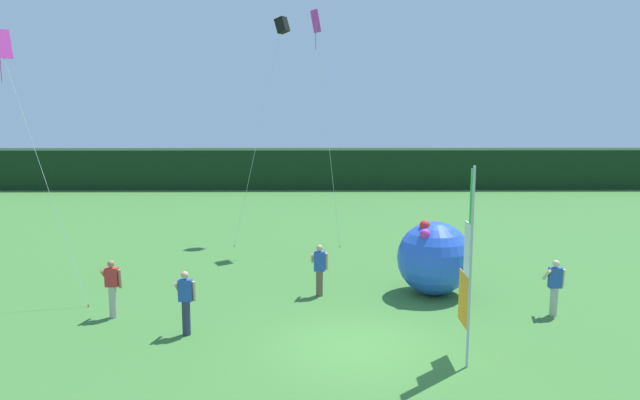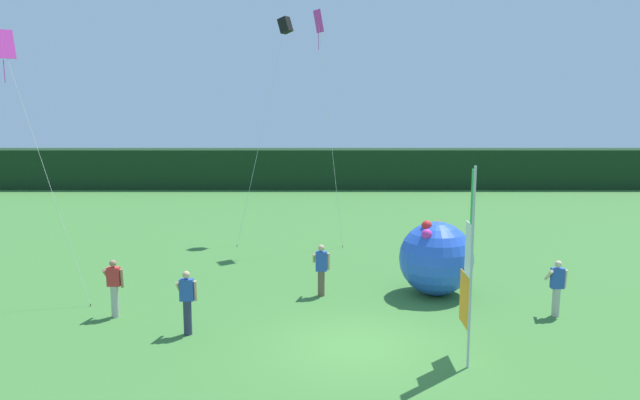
{
  "view_description": "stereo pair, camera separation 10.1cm",
  "coord_description": "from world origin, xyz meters",
  "px_view_note": "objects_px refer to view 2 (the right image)",
  "views": [
    {
      "loc": [
        -1.08,
        -14.8,
        6.15
      ],
      "look_at": [
        -0.94,
        2.13,
        3.44
      ],
      "focal_mm": 34.43,
      "sensor_mm": 36.0,
      "label": 1
    },
    {
      "loc": [
        -0.98,
        -14.8,
        6.15
      ],
      "look_at": [
        -0.94,
        2.13,
        3.44
      ],
      "focal_mm": 34.43,
      "sensor_mm": 36.0,
      "label": 2
    }
  ],
  "objects_px": {
    "person_near_banner": "(555,286)",
    "kite_black_box_2": "(283,26)",
    "banner_flag": "(467,270)",
    "kite_magenta_diamond_1": "(318,34)",
    "person_mid_field": "(186,301)",
    "person_far_left": "(113,287)",
    "person_far_right": "(320,269)",
    "inflatable_balloon": "(435,258)",
    "kite_magenta_diamond_0": "(4,56)"
  },
  "relations": [
    {
      "from": "person_mid_field",
      "to": "person_far_right",
      "type": "distance_m",
      "value": 4.88
    },
    {
      "from": "person_far_left",
      "to": "kite_magenta_diamond_1",
      "type": "distance_m",
      "value": 13.7
    },
    {
      "from": "inflatable_balloon",
      "to": "banner_flag",
      "type": "bearing_deg",
      "value": -92.92
    },
    {
      "from": "banner_flag",
      "to": "person_far_right",
      "type": "relative_size",
      "value": 2.83
    },
    {
      "from": "person_mid_field",
      "to": "banner_flag",
      "type": "bearing_deg",
      "value": -14.32
    },
    {
      "from": "person_near_banner",
      "to": "person_mid_field",
      "type": "distance_m",
      "value": 10.48
    },
    {
      "from": "banner_flag",
      "to": "person_far_right",
      "type": "bearing_deg",
      "value": 123.83
    },
    {
      "from": "inflatable_balloon",
      "to": "kite_magenta_diamond_1",
      "type": "xyz_separation_m",
      "value": [
        -3.74,
        7.25,
        7.76
      ]
    },
    {
      "from": "banner_flag",
      "to": "person_far_left",
      "type": "height_order",
      "value": "banner_flag"
    },
    {
      "from": "inflatable_balloon",
      "to": "kite_black_box_2",
      "type": "xyz_separation_m",
      "value": [
        -5.32,
        9.5,
        8.33
      ]
    },
    {
      "from": "inflatable_balloon",
      "to": "kite_black_box_2",
      "type": "distance_m",
      "value": 13.71
    },
    {
      "from": "person_mid_field",
      "to": "kite_magenta_diamond_1",
      "type": "distance_m",
      "value": 13.85
    },
    {
      "from": "person_near_banner",
      "to": "inflatable_balloon",
      "type": "height_order",
      "value": "inflatable_balloon"
    },
    {
      "from": "kite_black_box_2",
      "to": "person_near_banner",
      "type": "bearing_deg",
      "value": -53.87
    },
    {
      "from": "person_near_banner",
      "to": "kite_magenta_diamond_1",
      "type": "relative_size",
      "value": 0.17
    },
    {
      "from": "banner_flag",
      "to": "kite_black_box_2",
      "type": "distance_m",
      "value": 17.21
    },
    {
      "from": "person_far_left",
      "to": "kite_black_box_2",
      "type": "distance_m",
      "value": 15.11
    },
    {
      "from": "kite_magenta_diamond_0",
      "to": "kite_magenta_diamond_1",
      "type": "distance_m",
      "value": 12.04
    },
    {
      "from": "banner_flag",
      "to": "person_near_banner",
      "type": "distance_m",
      "value": 4.87
    },
    {
      "from": "kite_magenta_diamond_0",
      "to": "person_near_banner",
      "type": "bearing_deg",
      "value": -7.79
    },
    {
      "from": "person_far_right",
      "to": "kite_magenta_diamond_1",
      "type": "xyz_separation_m",
      "value": [
        -0.05,
        7.41,
        8.06
      ]
    },
    {
      "from": "person_mid_field",
      "to": "inflatable_balloon",
      "type": "xyz_separation_m",
      "value": [
        7.26,
        3.48,
        0.26
      ]
    },
    {
      "from": "person_far_left",
      "to": "person_far_right",
      "type": "relative_size",
      "value": 1.01
    },
    {
      "from": "banner_flag",
      "to": "person_mid_field",
      "type": "distance_m",
      "value": 7.34
    },
    {
      "from": "person_near_banner",
      "to": "kite_magenta_diamond_0",
      "type": "bearing_deg",
      "value": 172.21
    },
    {
      "from": "banner_flag",
      "to": "kite_black_box_2",
      "type": "height_order",
      "value": "kite_black_box_2"
    },
    {
      "from": "banner_flag",
      "to": "person_far_left",
      "type": "relative_size",
      "value": 2.8
    },
    {
      "from": "person_far_left",
      "to": "person_far_right",
      "type": "xyz_separation_m",
      "value": [
        5.96,
        1.96,
        -0.01
      ]
    },
    {
      "from": "person_near_banner",
      "to": "person_mid_field",
      "type": "relative_size",
      "value": 0.95
    },
    {
      "from": "person_mid_field",
      "to": "inflatable_balloon",
      "type": "bearing_deg",
      "value": 25.59
    },
    {
      "from": "person_near_banner",
      "to": "person_far_right",
      "type": "distance_m",
      "value": 7.06
    },
    {
      "from": "banner_flag",
      "to": "kite_magenta_diamond_0",
      "type": "bearing_deg",
      "value": 157.37
    },
    {
      "from": "kite_magenta_diamond_0",
      "to": "kite_black_box_2",
      "type": "bearing_deg",
      "value": 48.96
    },
    {
      "from": "person_far_right",
      "to": "inflatable_balloon",
      "type": "relative_size",
      "value": 0.68
    },
    {
      "from": "kite_magenta_diamond_1",
      "to": "person_mid_field",
      "type": "bearing_deg",
      "value": -108.2
    },
    {
      "from": "person_far_left",
      "to": "inflatable_balloon",
      "type": "relative_size",
      "value": 0.69
    },
    {
      "from": "banner_flag",
      "to": "person_near_banner",
      "type": "relative_size",
      "value": 2.87
    },
    {
      "from": "person_far_left",
      "to": "kite_black_box_2",
      "type": "height_order",
      "value": "kite_black_box_2"
    },
    {
      "from": "person_mid_field",
      "to": "person_far_right",
      "type": "bearing_deg",
      "value": 42.88
    },
    {
      "from": "person_near_banner",
      "to": "kite_black_box_2",
      "type": "distance_m",
      "value": 16.72
    },
    {
      "from": "person_far_right",
      "to": "kite_magenta_diamond_1",
      "type": "distance_m",
      "value": 10.95
    },
    {
      "from": "person_far_left",
      "to": "kite_magenta_diamond_1",
      "type": "xyz_separation_m",
      "value": [
        5.92,
        9.37,
        8.05
      ]
    },
    {
      "from": "person_far_right",
      "to": "inflatable_balloon",
      "type": "distance_m",
      "value": 3.71
    },
    {
      "from": "person_far_right",
      "to": "kite_magenta_diamond_0",
      "type": "xyz_separation_m",
      "value": [
        -9.72,
        0.37,
        6.65
      ]
    },
    {
      "from": "banner_flag",
      "to": "kite_black_box_2",
      "type": "relative_size",
      "value": 0.48
    },
    {
      "from": "kite_black_box_2",
      "to": "inflatable_balloon",
      "type": "bearing_deg",
      "value": -60.77
    },
    {
      "from": "person_near_banner",
      "to": "kite_magenta_diamond_1",
      "type": "height_order",
      "value": "kite_magenta_diamond_1"
    },
    {
      "from": "person_near_banner",
      "to": "person_mid_field",
      "type": "bearing_deg",
      "value": -172.16
    },
    {
      "from": "person_far_right",
      "to": "kite_magenta_diamond_0",
      "type": "distance_m",
      "value": 11.78
    },
    {
      "from": "person_near_banner",
      "to": "kite_black_box_2",
      "type": "bearing_deg",
      "value": 126.13
    }
  ]
}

